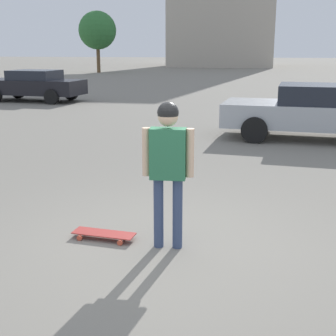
{
  "coord_description": "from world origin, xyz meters",
  "views": [
    {
      "loc": [
        -0.98,
        5.01,
        2.28
      ],
      "look_at": [
        0.0,
        0.0,
        0.96
      ],
      "focal_mm": 50.0,
      "sensor_mm": 36.0,
      "label": 1
    }
  ],
  "objects": [
    {
      "name": "ground_plane",
      "position": [
        0.0,
        0.0,
        0.0
      ],
      "size": [
        220.0,
        220.0,
        0.0
      ],
      "primitive_type": "plane",
      "color": "gray"
    },
    {
      "name": "tree_distant",
      "position": [
        14.0,
        -37.77,
        3.82
      ],
      "size": [
        3.47,
        3.47,
        5.57
      ],
      "color": "brown",
      "rests_on": "ground_plane"
    },
    {
      "name": "skateboard",
      "position": [
        0.82,
        -0.09,
        0.06
      ],
      "size": [
        0.79,
        0.34,
        0.08
      ],
      "rotation": [
        0.0,
        0.0,
        -0.09
      ],
      "color": "#A5332D",
      "rests_on": "ground_plane"
    },
    {
      "name": "person",
      "position": [
        0.0,
        0.0,
        1.09
      ],
      "size": [
        0.59,
        0.24,
        1.71
      ],
      "rotation": [
        0.0,
        0.0,
        -3.07
      ],
      "color": "#38476B",
      "rests_on": "ground_plane"
    },
    {
      "name": "car_parked_near",
      "position": [
        -2.42,
        -7.29,
        0.73
      ],
      "size": [
        4.75,
        2.33,
        1.39
      ],
      "rotation": [
        0.0,
        0.0,
        -0.08
      ],
      "color": "#ADB2B7",
      "rests_on": "ground_plane"
    },
    {
      "name": "car_parked_far",
      "position": [
        8.7,
        -14.07,
        0.71
      ],
      "size": [
        4.49,
        2.21,
        1.34
      ],
      "rotation": [
        0.0,
        0.0,
        -0.08
      ],
      "color": "black",
      "rests_on": "ground_plane"
    }
  ]
}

